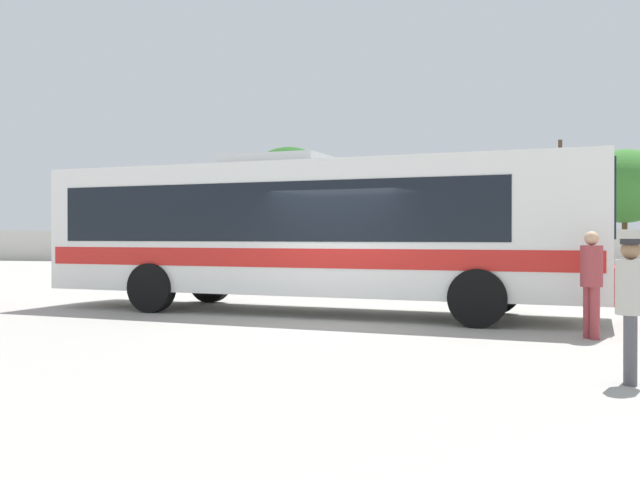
# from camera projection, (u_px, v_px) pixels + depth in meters

# --- Properties ---
(ground_plane) EXTENTS (300.00, 300.00, 0.00)m
(ground_plane) POSITION_uv_depth(u_px,v_px,m) (398.00, 286.00, 22.74)
(ground_plane) COLOR #A3A099
(perimeter_wall) EXTENTS (80.00, 0.30, 1.97)m
(perimeter_wall) POSITION_uv_depth(u_px,v_px,m) (439.00, 247.00, 40.19)
(perimeter_wall) COLOR beige
(perimeter_wall) RESTS_ON ground_plane
(coach_bus_white_red) EXTENTS (11.94, 4.06, 3.34)m
(coach_bus_white_red) POSITION_uv_depth(u_px,v_px,m) (308.00, 228.00, 14.91)
(coach_bus_white_red) COLOR white
(coach_bus_white_red) RESTS_ON ground_plane
(attendant_by_bus_door) EXTENTS (0.47, 0.47, 1.69)m
(attendant_by_bus_door) POSITION_uv_depth(u_px,v_px,m) (592.00, 278.00, 11.04)
(attendant_by_bus_door) COLOR #99383D
(attendant_by_bus_door) RESTS_ON ground_plane
(passenger_waiting_on_apron) EXTENTS (0.37, 0.37, 1.58)m
(passenger_waiting_on_apron) POSITION_uv_depth(u_px,v_px,m) (630.00, 301.00, 7.67)
(passenger_waiting_on_apron) COLOR #4C4C51
(passenger_waiting_on_apron) RESTS_ON ground_plane
(parked_car_leftmost_grey) EXTENTS (4.07, 1.99, 1.51)m
(parked_car_leftmost_grey) POSITION_uv_depth(u_px,v_px,m) (178.00, 250.00, 40.32)
(parked_car_leftmost_grey) COLOR slate
(parked_car_leftmost_grey) RESTS_ON ground_plane
(parked_car_second_red) EXTENTS (4.37, 2.15, 1.41)m
(parked_car_second_red) POSITION_uv_depth(u_px,v_px,m) (274.00, 252.00, 38.66)
(parked_car_second_red) COLOR red
(parked_car_second_red) RESTS_ON ground_plane
(parked_car_third_black) EXTENTS (4.53, 2.23, 1.47)m
(parked_car_third_black) POSITION_uv_depth(u_px,v_px,m) (378.00, 252.00, 36.97)
(parked_car_third_black) COLOR black
(parked_car_third_black) RESTS_ON ground_plane
(parked_car_rightmost_silver) EXTENTS (4.22, 2.27, 1.50)m
(parked_car_rightmost_silver) POSITION_uv_depth(u_px,v_px,m) (493.00, 252.00, 35.92)
(parked_car_rightmost_silver) COLOR #B7BABF
(parked_car_rightmost_silver) RESTS_ON ground_plane
(utility_pole_near) EXTENTS (1.77, 0.57, 7.39)m
(utility_pole_near) POSITION_uv_depth(u_px,v_px,m) (560.00, 198.00, 42.30)
(utility_pole_near) COLOR #4C3823
(utility_pole_near) RESTS_ON ground_plane
(roadside_tree_left) EXTENTS (5.81, 5.81, 7.73)m
(roadside_tree_left) POSITION_uv_depth(u_px,v_px,m) (289.00, 183.00, 48.46)
(roadside_tree_left) COLOR brown
(roadside_tree_left) RESTS_ON ground_plane
(roadside_tree_midleft) EXTENTS (5.14, 5.14, 6.67)m
(roadside_tree_midleft) POSITION_uv_depth(u_px,v_px,m) (409.00, 191.00, 44.76)
(roadside_tree_midleft) COLOR brown
(roadside_tree_midleft) RESTS_ON ground_plane
(roadside_tree_midright) EXTENTS (5.20, 5.20, 6.83)m
(roadside_tree_midright) POSITION_uv_depth(u_px,v_px,m) (625.00, 186.00, 42.30)
(roadside_tree_midright) COLOR brown
(roadside_tree_midright) RESTS_ON ground_plane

